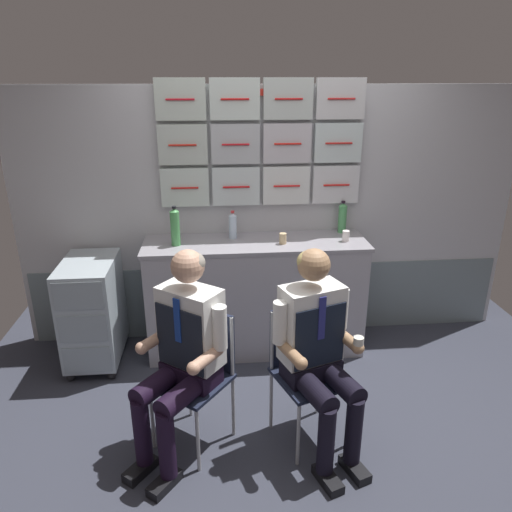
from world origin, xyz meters
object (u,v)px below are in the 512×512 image
at_px(folding_chair_left, 201,362).
at_px(service_trolley, 93,309).
at_px(crew_member_left, 183,347).
at_px(folding_chair_right, 303,358).
at_px(crew_member_right, 318,345).
at_px(coffee_cup_white, 346,236).
at_px(water_bottle_blue_cap, 342,218).

bearing_deg(folding_chair_left, service_trolley, 133.06).
relative_size(crew_member_left, folding_chair_right, 1.51).
relative_size(service_trolley, crew_member_right, 0.67).
height_order(crew_member_left, coffee_cup_white, crew_member_left).
bearing_deg(crew_member_right, folding_chair_left, 166.79).
xyz_separation_m(service_trolley, folding_chair_right, (1.52, -0.95, 0.07)).
height_order(crew_member_left, folding_chair_right, crew_member_left).
bearing_deg(folding_chair_right, coffee_cup_white, 62.83).
bearing_deg(service_trolley, coffee_cup_white, 1.38).
xyz_separation_m(folding_chair_left, crew_member_left, (-0.10, -0.13, 0.19)).
bearing_deg(crew_member_right, crew_member_left, 177.31).
xyz_separation_m(crew_member_left, crew_member_right, (0.79, -0.04, -0.01)).
height_order(service_trolley, crew_member_left, crew_member_left).
bearing_deg(crew_member_right, service_trolley, 145.01).
height_order(service_trolley, folding_chair_right, service_trolley).
distance_m(crew_member_left, water_bottle_blue_cap, 1.90).
bearing_deg(water_bottle_blue_cap, coffee_cup_white, -96.81).
bearing_deg(water_bottle_blue_cap, folding_chair_left, -134.09).
xyz_separation_m(folding_chair_right, coffee_cup_white, (0.51, 1.00, 0.47)).
bearing_deg(folding_chair_right, service_trolley, 147.96).
bearing_deg(folding_chair_right, crew_member_left, -171.28).
bearing_deg(crew_member_left, service_trolley, 126.22).
distance_m(crew_member_right, water_bottle_blue_cap, 1.52).
bearing_deg(coffee_cup_white, crew_member_left, -138.38).
bearing_deg(crew_member_right, coffee_cup_white, 68.26).
bearing_deg(coffee_cup_white, folding_chair_right, -117.17).
height_order(folding_chair_left, water_bottle_blue_cap, water_bottle_blue_cap).
relative_size(folding_chair_right, water_bottle_blue_cap, 3.18).
distance_m(folding_chair_left, water_bottle_blue_cap, 1.79).
height_order(service_trolley, water_bottle_blue_cap, water_bottle_blue_cap).
bearing_deg(folding_chair_left, crew_member_right, -13.21).
distance_m(folding_chair_right, water_bottle_blue_cap, 1.46).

